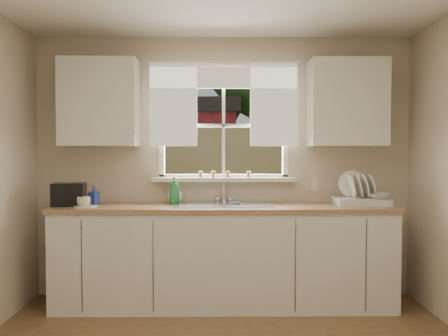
{
  "coord_description": "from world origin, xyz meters",
  "views": [
    {
      "loc": [
        -0.04,
        -2.59,
        1.4
      ],
      "look_at": [
        0.0,
        1.65,
        1.25
      ],
      "focal_mm": 38.0,
      "sensor_mm": 36.0,
      "label": 1
    }
  ],
  "objects_px": {
    "dish_rack": "(361,197)",
    "black_appliance": "(69,194)",
    "soap_bottle_a": "(174,190)",
    "cup": "(84,202)"
  },
  "relations": [
    {
      "from": "dish_rack",
      "to": "black_appliance",
      "type": "height_order",
      "value": "dish_rack"
    },
    {
      "from": "dish_rack",
      "to": "soap_bottle_a",
      "type": "xyz_separation_m",
      "value": [
        -1.71,
        0.08,
        0.06
      ]
    },
    {
      "from": "cup",
      "to": "black_appliance",
      "type": "relative_size",
      "value": 0.42
    },
    {
      "from": "soap_bottle_a",
      "to": "black_appliance",
      "type": "bearing_deg",
      "value": 169.58
    },
    {
      "from": "dish_rack",
      "to": "cup",
      "type": "distance_m",
      "value": 2.49
    },
    {
      "from": "dish_rack",
      "to": "cup",
      "type": "xyz_separation_m",
      "value": [
        -2.49,
        -0.15,
        -0.02
      ]
    },
    {
      "from": "soap_bottle_a",
      "to": "cup",
      "type": "bearing_deg",
      "value": 179.35
    },
    {
      "from": "soap_bottle_a",
      "to": "cup",
      "type": "relative_size",
      "value": 2.22
    },
    {
      "from": "cup",
      "to": "black_appliance",
      "type": "distance_m",
      "value": 0.21
    },
    {
      "from": "dish_rack",
      "to": "soap_bottle_a",
      "type": "height_order",
      "value": "dish_rack"
    }
  ]
}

